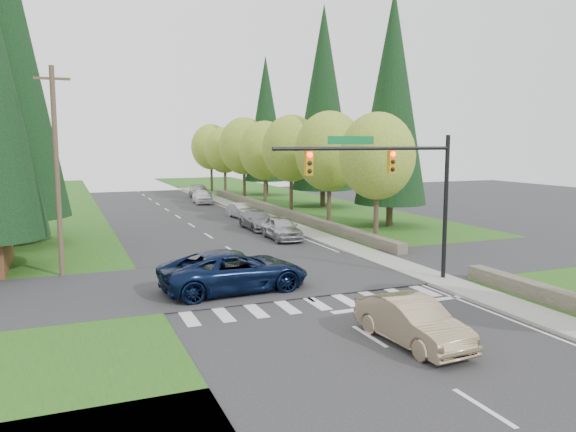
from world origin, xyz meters
TOP-DOWN VIEW (x-y plane):
  - ground at (0.00, 0.00)m, footprint 120.00×120.00m
  - grass_east at (13.00, 20.00)m, footprint 14.00×110.00m
  - cross_street at (0.00, 8.00)m, footprint 120.00×8.00m
  - sidewalk_east at (6.90, 22.00)m, footprint 1.80×80.00m
  - curb_east at (6.05, 22.00)m, footprint 0.20×80.00m
  - stone_wall_north at (8.60, 30.00)m, footprint 0.70×40.00m
  - traffic_signal at (4.37, 4.50)m, footprint 8.70×0.37m
  - utility_pole at (-9.50, 12.00)m, footprint 1.60×0.24m
  - decid_tree_0 at (9.20, 14.00)m, footprint 4.80×4.80m
  - decid_tree_1 at (9.30, 21.00)m, footprint 5.20×5.20m
  - decid_tree_2 at (9.10, 28.00)m, footprint 5.00×5.00m
  - decid_tree_3 at (9.20, 35.00)m, footprint 5.00×5.00m
  - decid_tree_4 at (9.30, 42.00)m, footprint 5.40×5.40m
  - decid_tree_5 at (9.10, 49.00)m, footprint 4.80×4.80m
  - decid_tree_6 at (9.20, 56.00)m, footprint 5.20×5.20m
  - conifer_w_c at (-12.00, 22.00)m, footprint 6.46×6.46m
  - conifer_e_a at (14.00, 20.00)m, footprint 5.44×5.44m
  - conifer_e_b at (15.00, 34.00)m, footprint 6.12×6.12m
  - conifer_e_c at (14.00, 48.00)m, footprint 5.10×5.10m
  - sedan_champagne at (0.92, -2.12)m, footprint 1.89×4.64m
  - suv_navy at (-2.52, 6.25)m, footprint 6.69×3.42m
  - parked_car_a at (4.20, 17.81)m, footprint 1.98×4.60m
  - parked_car_b at (4.20, 22.57)m, footprint 1.95×4.78m
  - parked_car_c at (4.91, 29.00)m, footprint 1.83×4.02m
  - parked_car_d at (4.51, 41.77)m, footprint 2.16×4.55m
  - parked_car_e at (5.60, 47.42)m, footprint 2.21×5.07m

SIDE VIEW (x-z plane):
  - ground at x=0.00m, z-range 0.00..0.00m
  - cross_street at x=0.00m, z-range -0.05..0.05m
  - grass_east at x=13.00m, z-range 0.00..0.06m
  - sidewalk_east at x=6.90m, z-range 0.00..0.13m
  - curb_east at x=6.05m, z-range 0.00..0.13m
  - stone_wall_north at x=8.60m, z-range 0.00..0.70m
  - parked_car_c at x=4.91m, z-range 0.00..1.28m
  - parked_car_b at x=4.20m, z-range 0.00..1.38m
  - parked_car_e at x=5.60m, z-range 0.00..1.45m
  - sedan_champagne at x=0.92m, z-range 0.00..1.50m
  - parked_car_d at x=4.51m, z-range 0.00..1.50m
  - parked_car_a at x=4.20m, z-range 0.00..1.55m
  - suv_navy at x=-2.52m, z-range 0.00..1.81m
  - traffic_signal at x=4.37m, z-range 1.58..8.38m
  - utility_pole at x=-9.50m, z-range 0.14..10.14m
  - decid_tree_5 at x=9.10m, z-range 1.38..9.68m
  - decid_tree_0 at x=9.20m, z-range 1.41..9.78m
  - decid_tree_3 at x=9.20m, z-range 1.39..9.94m
  - decid_tree_1 at x=9.30m, z-range 1.40..10.20m
  - decid_tree_6 at x=9.20m, z-range 1.43..10.30m
  - decid_tree_2 at x=9.10m, z-range 1.52..10.34m
  - decid_tree_4 at x=9.30m, z-range 1.47..10.65m
  - conifer_e_c at x=14.00m, z-range 0.89..17.69m
  - conifer_e_a at x=14.00m, z-range 0.89..18.69m
  - conifer_e_b at x=15.00m, z-range 0.89..20.69m
  - conifer_w_c at x=-12.00m, z-range 0.89..21.69m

